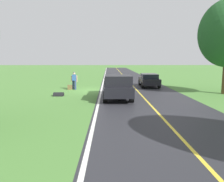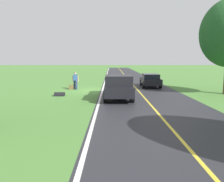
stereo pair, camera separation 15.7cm
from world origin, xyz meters
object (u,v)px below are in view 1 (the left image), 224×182
hitchhiker_walking (74,80)px  suitcase_carried (70,87)px  sedan_near_oncoming (149,80)px  pickup_truck_passing (118,86)px

hitchhiker_walking → suitcase_carried: bearing=14.1°
hitchhiker_walking → sedan_near_oncoming: size_ratio=0.39×
suitcase_carried → pickup_truck_passing: size_ratio=0.09×
suitcase_carried → pickup_truck_passing: 6.89m
suitcase_carried → sedan_near_oncoming: 8.51m
hitchhiker_walking → pickup_truck_passing: pickup_truck_passing is taller
suitcase_carried → hitchhiker_walking: bearing=100.9°
pickup_truck_passing → sedan_near_oncoming: 8.34m
hitchhiker_walking → suitcase_carried: hitchhiker_walking is taller
suitcase_carried → sedan_near_oncoming: size_ratio=0.10×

